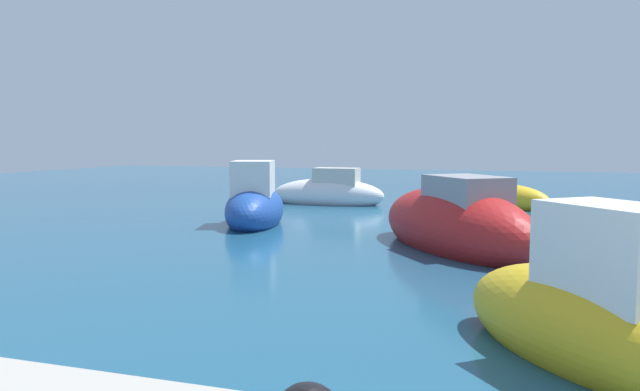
% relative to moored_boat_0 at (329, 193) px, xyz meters
% --- Properties ---
extents(moored_boat_0, '(4.01, 1.33, 1.51)m').
position_rel_moored_boat_0_xyz_m(moored_boat_0, '(0.00, 0.00, 0.00)').
color(moored_boat_0, white).
rests_on(moored_boat_0, ground).
extents(moored_boat_1, '(4.28, 4.86, 1.84)m').
position_rel_moored_boat_0_xyz_m(moored_boat_1, '(4.85, -7.37, 0.11)').
color(moored_boat_1, '#B21E1E').
rests_on(moored_boat_1, ground).
extents(moored_boat_3, '(3.49, 2.90, 1.02)m').
position_rel_moored_boat_0_xyz_m(moored_boat_3, '(5.71, 0.77, -0.10)').
color(moored_boat_3, gold).
rests_on(moored_boat_3, ground).
extents(moored_boat_6, '(2.98, 3.23, 1.83)m').
position_rel_moored_boat_0_xyz_m(moored_boat_6, '(6.55, -13.13, 0.06)').
color(moored_boat_6, gold).
rests_on(moored_boat_6, ground).
extents(moored_boat_7, '(2.37, 3.81, 1.95)m').
position_rel_moored_boat_0_xyz_m(moored_boat_7, '(-0.44, -5.28, 0.09)').
color(moored_boat_7, '#1E479E').
rests_on(moored_boat_7, ground).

